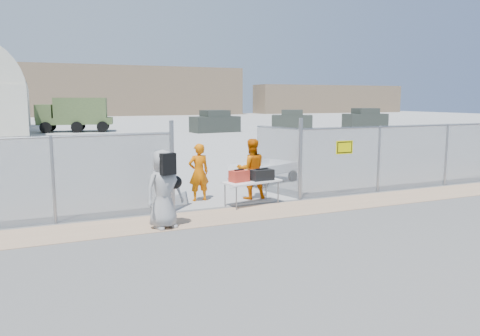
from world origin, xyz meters
name	(u,v)px	position (x,y,z in m)	size (l,w,h in m)	color
ground	(272,222)	(0.00, 0.00, 0.00)	(160.00, 160.00, 0.00)	#545454
tarmac_inside	(90,128)	(0.00, 42.00, 0.01)	(160.00, 80.00, 0.01)	#A6A6A4
dirt_strip	(255,213)	(0.00, 1.00, 0.01)	(44.00, 1.60, 0.01)	tan
distant_hills	(96,91)	(5.00, 78.00, 4.50)	(140.00, 6.00, 9.00)	#7F684F
chain_link_fence	(240,168)	(0.00, 2.00, 1.10)	(40.00, 0.20, 2.20)	gray
folding_table	(252,193)	(0.34, 1.90, 0.36)	(1.70, 0.71, 0.72)	white
orange_bag	(239,176)	(-0.07, 1.91, 0.88)	(0.52, 0.34, 0.32)	red
black_duffel	(262,175)	(0.64, 1.87, 0.88)	(0.65, 0.38, 0.31)	black
security_worker_left	(199,172)	(-0.90, 3.05, 0.87)	(0.64, 0.42, 1.75)	#E16703
security_worker_right	(251,169)	(0.69, 2.71, 0.93)	(0.91, 0.71, 1.86)	#E16703
visitor	(164,189)	(-2.62, 0.53, 0.95)	(0.93, 0.60, 1.89)	gray
utility_trailer	(264,172)	(2.31, 5.09, 0.38)	(3.17, 1.63, 0.77)	white
military_truck	(75,115)	(-1.85, 36.09, 1.58)	(6.65, 2.45, 3.17)	#4D6334
parked_vehicle_near	(215,122)	(9.89, 30.41, 0.99)	(4.39, 1.99, 1.99)	#2F342E
parked_vehicle_mid	(292,119)	(19.28, 32.53, 0.94)	(4.18, 1.89, 1.89)	#2F342E
parked_vehicle_far	(365,118)	(27.05, 30.44, 1.02)	(4.49, 2.03, 2.03)	#2F342E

